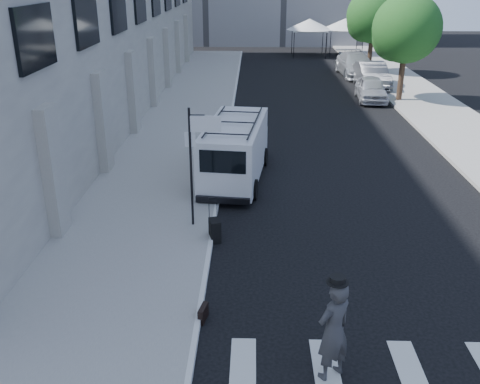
# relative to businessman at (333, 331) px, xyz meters

# --- Properties ---
(ground) EXTENTS (120.00, 120.00, 0.00)m
(ground) POSITION_rel_businessman_xyz_m (-0.65, 2.94, -1.02)
(ground) COLOR black
(ground) RESTS_ON ground
(sidewalk_left) EXTENTS (4.50, 48.00, 0.15)m
(sidewalk_left) POSITION_rel_businessman_xyz_m (-4.90, 18.94, -0.95)
(sidewalk_left) COLOR gray
(sidewalk_left) RESTS_ON ground
(sidewalk_right) EXTENTS (4.00, 56.00, 0.15)m
(sidewalk_right) POSITION_rel_businessman_xyz_m (8.35, 22.94, -0.95)
(sidewalk_right) COLOR gray
(sidewalk_right) RESTS_ON ground
(sign_pole) EXTENTS (1.03, 0.07, 3.50)m
(sign_pole) POSITION_rel_businessman_xyz_m (-3.01, 6.14, 1.63)
(sign_pole) COLOR black
(sign_pole) RESTS_ON sidewalk_left
(tree_near) EXTENTS (3.80, 3.83, 6.03)m
(tree_near) POSITION_rel_businessman_xyz_m (6.85, 23.09, 2.95)
(tree_near) COLOR black
(tree_near) RESTS_ON ground
(tree_far) EXTENTS (3.80, 3.83, 6.03)m
(tree_far) POSITION_rel_businessman_xyz_m (6.85, 32.09, 2.95)
(tree_far) COLOR black
(tree_far) RESTS_ON ground
(tent_left) EXTENTS (4.00, 4.00, 3.20)m
(tent_left) POSITION_rel_businessman_xyz_m (3.35, 40.94, 1.69)
(tent_left) COLOR black
(tent_left) RESTS_ON ground
(tent_right) EXTENTS (4.00, 4.00, 3.20)m
(tent_right) POSITION_rel_businessman_xyz_m (6.55, 41.44, 1.69)
(tent_right) COLOR black
(tent_right) RESTS_ON ground
(businessman) EXTENTS (0.89, 0.83, 2.04)m
(businessman) POSITION_rel_businessman_xyz_m (0.00, 0.00, 0.00)
(businessman) COLOR #363639
(businessman) RESTS_ON ground
(briefcase) EXTENTS (0.21, 0.46, 0.34)m
(briefcase) POSITION_rel_businessman_xyz_m (-2.55, 1.67, -0.85)
(briefcase) COLOR black
(briefcase) RESTS_ON ground
(suitcase) EXTENTS (0.39, 0.51, 1.25)m
(suitcase) POSITION_rel_businessman_xyz_m (-2.55, 5.38, -0.69)
(suitcase) COLOR black
(suitcase) RESTS_ON ground
(cargo_van) EXTENTS (2.48, 5.80, 2.14)m
(cargo_van) POSITION_rel_businessman_xyz_m (-2.13, 10.33, 0.09)
(cargo_van) COLOR white
(cargo_van) RESTS_ON ground
(parked_car_a) EXTENTS (1.88, 4.12, 1.37)m
(parked_car_a) POSITION_rel_businessman_xyz_m (5.39, 23.30, -0.34)
(parked_car_a) COLOR #ADAFB6
(parked_car_a) RESTS_ON ground
(parked_car_b) EXTENTS (1.74, 4.92, 1.62)m
(parked_car_b) POSITION_rel_businessman_xyz_m (6.15, 27.05, -0.21)
(parked_car_b) COLOR #4C4E53
(parked_car_b) RESTS_ON ground
(parked_car_c) EXTENTS (2.60, 5.70, 1.62)m
(parked_car_c) POSITION_rel_businessman_xyz_m (5.85, 31.30, -0.21)
(parked_car_c) COLOR #A8ABB0
(parked_car_c) RESTS_ON ground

